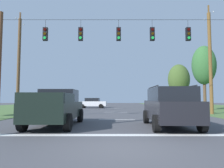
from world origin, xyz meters
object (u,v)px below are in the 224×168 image
Objects in this scene: tree_roadside_left at (205,65)px; overhead_signal_span at (117,58)px; pickup_truck at (58,108)px; utility_pole_mid_right at (211,61)px; tree_roadside_right at (179,79)px; suv_black at (170,106)px; distant_car_crossing_white at (93,103)px; utility_pole_near_left at (19,64)px.

overhead_signal_span is at bearing -136.11° from tree_roadside_left.
pickup_truck is 14.98m from utility_pole_mid_right.
tree_roadside_right is (10.24, 17.81, 0.10)m from overhead_signal_span.
overhead_signal_span is 3.46× the size of suv_black.
pickup_truck is at bearing -147.12° from utility_pole_mid_right.
tree_roadside_right is (7.61, 21.67, 3.37)m from suv_black.
utility_pole_mid_right is (6.24, 8.44, 3.87)m from suv_black.
overhead_signal_span is 1.63× the size of utility_pole_mid_right.
pickup_truck is 0.68× the size of tree_roadside_left.
suv_black is (2.64, -3.87, -3.27)m from overhead_signal_span.
suv_black is at bearing -74.23° from distant_car_crossing_white.
utility_pole_near_left is (-9.42, 5.50, 0.50)m from overhead_signal_span.
pickup_truck is 5.92m from suv_black.
suv_black is 0.61× the size of tree_roadside_left.
utility_pole_mid_right reaches higher than utility_pole_near_left.
distant_car_crossing_white is 0.43× the size of utility_pole_mid_right.
utility_pole_mid_right is at bearing 32.88° from pickup_truck.
utility_pole_near_left is (-18.30, 0.93, -0.10)m from utility_pole_mid_right.
suv_black is 11.19m from utility_pole_mid_right.
suv_black is 21.77m from distant_car_crossing_white.
tree_roadside_right is 0.86× the size of tree_roadside_left.
tree_roadside_right is at bearing 95.86° from tree_roadside_left.
pickup_truck is at bearing -134.84° from overhead_signal_span.
distant_car_crossing_white is at bearing 134.19° from utility_pole_mid_right.
utility_pole_near_left is at bearing 125.13° from pickup_truck.
overhead_signal_span is at bearing -30.30° from utility_pole_near_left.
overhead_signal_span is 10.92m from utility_pole_near_left.
utility_pole_mid_right is (12.13, 7.84, 3.96)m from pickup_truck.
utility_pole_near_left reaches higher than tree_roadside_left.
suv_black is at bearing -55.71° from overhead_signal_span.
pickup_truck is 11.40m from utility_pole_near_left.
utility_pole_mid_right is 1.51× the size of tree_roadside_right.
utility_pole_mid_right is at bearing -45.81° from distant_car_crossing_white.
utility_pole_near_left is 23.20m from tree_roadside_right.
utility_pole_near_left is 1.46× the size of tree_roadside_right.
utility_pole_mid_right is at bearing -95.88° from tree_roadside_right.
tree_roadside_right is at bearing 3.07° from distant_car_crossing_white.
distant_car_crossing_white is at bearing 100.86° from overhead_signal_span.
utility_pole_near_left is at bearing 142.14° from suv_black.
overhead_signal_span is 15.29m from tree_roadside_left.
utility_pole_mid_right is (8.88, 4.57, 0.60)m from overhead_signal_span.
tree_roadside_right is (13.49, 21.07, 3.47)m from pickup_truck.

